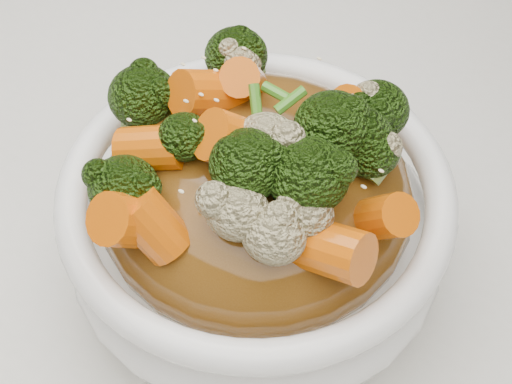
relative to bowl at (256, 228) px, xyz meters
The scene contains 8 objects.
tablecloth 0.08m from the bowl, 151.52° to the right, with size 1.20×0.80×0.04m, color silver.
bowl is the anchor object (origin of this frame).
sauce_base 0.03m from the bowl, ahead, with size 0.16×0.16×0.09m, color #5F3910.
carrots 0.08m from the bowl, ahead, with size 0.16×0.16×0.05m, color #D95D07, non-canonical shape.
broccoli 0.08m from the bowl, ahead, with size 0.16×0.16×0.04m, color black, non-canonical shape.
cauliflower 0.08m from the bowl, ahead, with size 0.16×0.16×0.03m, color tan, non-canonical shape.
scallions 0.09m from the bowl, ahead, with size 0.12×0.12×0.02m, color #39761B, non-canonical shape.
sesame_seeds 0.09m from the bowl, ahead, with size 0.14×0.14×0.01m, color beige, non-canonical shape.
Camera 1 is at (0.19, -0.18, 1.12)m, focal length 55.00 mm.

